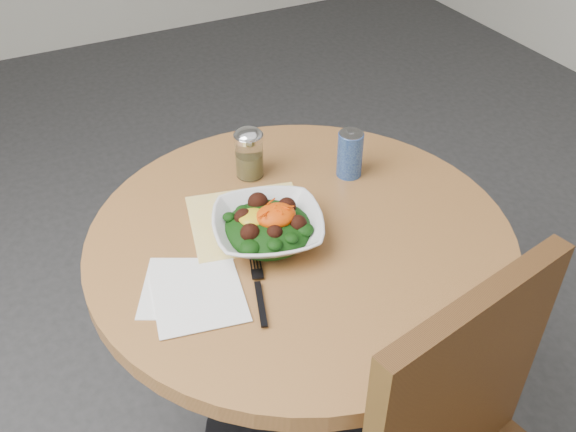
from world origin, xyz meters
name	(u,v)px	position (x,y,z in m)	size (l,w,h in m)	color
table	(300,299)	(0.00, 0.00, 0.55)	(0.90, 0.90, 0.75)	black
cloth_napkin	(249,220)	(-0.08, 0.09, 0.75)	(0.25, 0.23, 0.00)	#DCAC0B
paper_napkins	(193,293)	(-0.27, -0.06, 0.75)	(0.22, 0.25, 0.00)	white
salad_bowl	(268,227)	(-0.07, 0.01, 0.78)	(0.29, 0.29, 0.09)	silver
fork	(259,289)	(-0.15, -0.12, 0.76)	(0.08, 0.18, 0.00)	black
spice_shaker	(249,154)	(-0.01, 0.24, 0.81)	(0.07, 0.07, 0.12)	silver
beverage_can	(350,154)	(0.20, 0.14, 0.81)	(0.06, 0.06, 0.11)	navy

